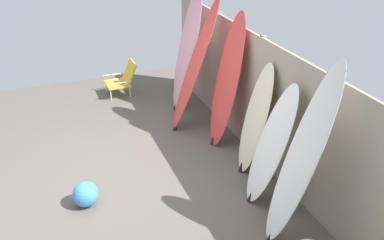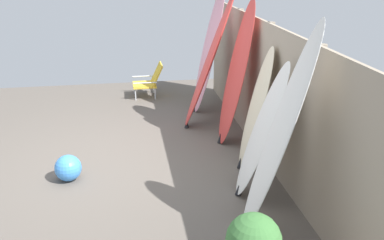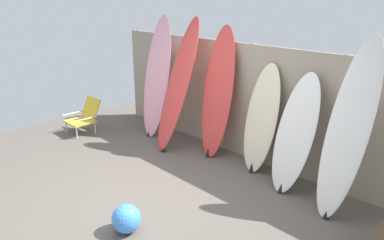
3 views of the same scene
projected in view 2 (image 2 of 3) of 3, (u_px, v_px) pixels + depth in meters
name	position (u px, v px, depth m)	size (l,w,h in m)	color
ground	(116.00, 163.00, 5.69)	(7.68, 7.68, 0.00)	#5B544C
fence_back	(264.00, 91.00, 5.66)	(6.08, 0.11, 1.80)	gray
surfboard_pink_0	(209.00, 51.00, 7.19)	(0.63, 0.61, 2.16)	pink
surfboard_red_1	(209.00, 61.00, 6.49)	(0.66, 0.90, 2.18)	#D13D38
surfboard_red_2	(236.00, 75.00, 5.94)	(0.59, 0.54, 2.07)	#D13D38
surfboard_cream_3	(255.00, 111.00, 5.28)	(0.57, 0.43, 1.59)	beige
surfboard_white_4	(261.00, 132.00, 4.68)	(0.58, 0.58, 1.57)	white
surfboard_white_5	(279.00, 135.00, 3.91)	(0.56, 0.70, 2.11)	white
beach_chair	(150.00, 80.00, 8.26)	(0.50, 0.57, 0.64)	silver
beach_ball	(68.00, 168.00, 5.20)	(0.32, 0.32, 0.32)	#3F8CE5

